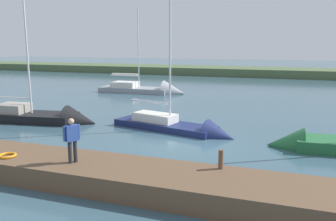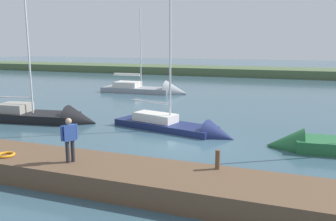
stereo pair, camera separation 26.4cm
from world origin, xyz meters
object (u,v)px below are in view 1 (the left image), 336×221
sailboat_far_right (46,120)px  person_on_dock (72,138)px  sailboat_inner_slip (151,91)px  life_ring_buoy (7,155)px  mooring_post_near (221,159)px  sailboat_mid_channel (181,130)px

sailboat_far_right → person_on_dock: bearing=-54.8°
sailboat_inner_slip → person_on_dock: bearing=-75.9°
life_ring_buoy → mooring_post_near: bearing=-169.8°
sailboat_mid_channel → person_on_dock: bearing=-85.7°
life_ring_buoy → sailboat_mid_channel: (-4.11, -8.77, -0.73)m
sailboat_mid_channel → sailboat_far_right: size_ratio=1.04×
sailboat_far_right → sailboat_mid_channel: bearing=-5.1°
sailboat_mid_channel → mooring_post_near: bearing=-49.8°
sailboat_inner_slip → person_on_dock: sailboat_inner_slip is taller
sailboat_mid_channel → sailboat_far_right: (8.98, 0.52, 0.04)m
mooring_post_near → person_on_dock: person_on_dock is taller
sailboat_mid_channel → sailboat_inner_slip: size_ratio=1.00×
life_ring_buoy → sailboat_inner_slip: (3.62, -23.01, -0.64)m
life_ring_buoy → sailboat_inner_slip: bearing=-81.1°
mooring_post_near → sailboat_mid_channel: sailboat_mid_channel is taller
mooring_post_near → life_ring_buoy: mooring_post_near is taller
mooring_post_near → sailboat_inner_slip: sailboat_inner_slip is taller
sailboat_inner_slip → sailboat_far_right: sailboat_inner_slip is taller
mooring_post_near → sailboat_inner_slip: bearing=-62.1°
sailboat_far_right → sailboat_inner_slip: bearing=76.8°
mooring_post_near → sailboat_far_right: bearing=-28.4°
life_ring_buoy → person_on_dock: (-2.71, -0.27, 0.87)m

